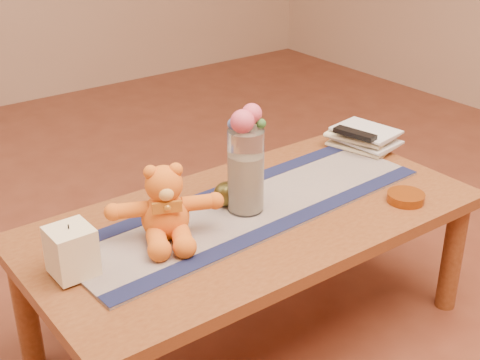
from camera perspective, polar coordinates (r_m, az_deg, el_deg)
floor at (r=2.29m, az=1.03°, el=-12.86°), size 5.50×5.50×0.00m
coffee_table_top at (r=2.05m, az=1.12°, el=-3.42°), size 1.40×0.70×0.04m
table_leg_fr at (r=2.40m, az=17.70°, el=-6.19°), size 0.07×0.07×0.41m
table_leg_bl at (r=2.14m, az=-17.85°, el=-10.48°), size 0.07×0.07×0.41m
table_leg_br at (r=2.72m, az=8.02°, el=-1.20°), size 0.07×0.07×0.41m
persian_runner at (r=2.07m, az=0.98°, el=-2.38°), size 1.22×0.42×0.01m
runner_border_near at (r=1.97m, az=3.75°, el=-3.78°), size 1.20×0.13×0.00m
runner_border_far at (r=2.16m, az=-1.53°, el=-0.87°), size 1.20×0.13×0.00m
teddy_bear at (r=1.87m, az=-6.46°, el=-1.92°), size 0.39×0.36×0.21m
pillar_candle at (r=1.77m, az=-14.21°, el=-5.90°), size 0.11×0.11×0.13m
candle_wick at (r=1.73m, az=-14.46°, el=-3.89°), size 0.00×0.00×0.01m
glass_vase at (r=1.99m, az=0.49°, el=0.78°), size 0.11×0.11×0.26m
potpourri_fill at (r=2.01m, az=0.49°, el=-0.23°), size 0.09×0.09×0.18m
rose_left at (r=1.91m, az=0.21°, el=5.03°), size 0.07×0.07×0.07m
rose_right at (r=1.94m, az=1.01°, el=5.71°), size 0.06×0.06×0.06m
blue_flower_back at (r=1.96m, az=0.12°, el=5.39°), size 0.04×0.04×0.04m
blue_flower_side at (r=1.93m, az=-0.56°, el=4.80°), size 0.04×0.04×0.04m
leaf_sprig at (r=1.94m, az=1.81°, el=4.84°), size 0.03×0.03×0.03m
bronze_ball at (r=2.05m, az=-1.19°, el=-1.20°), size 0.09×0.09×0.08m
book_bottom at (r=2.48m, az=9.47°, el=2.39°), size 0.22×0.26×0.02m
book_lower at (r=2.47m, az=9.64°, el=2.80°), size 0.19×0.24×0.02m
book_upper at (r=2.46m, az=9.40°, el=3.18°), size 0.23×0.26×0.02m
book_top at (r=2.46m, az=9.65°, el=3.62°), size 0.20×0.25×0.02m
tv_remote at (r=2.44m, az=9.79°, el=3.93°), size 0.08×0.17×0.02m
amber_dish at (r=2.17m, az=13.99°, el=-1.45°), size 0.13×0.13×0.03m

